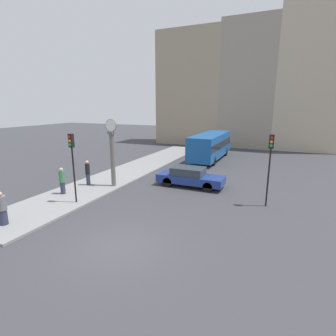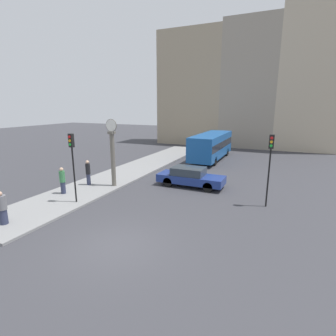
# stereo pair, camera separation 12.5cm
# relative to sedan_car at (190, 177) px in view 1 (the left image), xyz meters

# --- Properties ---
(ground_plane) EXTENTS (120.00, 120.00, 0.00)m
(ground_plane) POSITION_rel_sedan_car_xyz_m (0.01, -8.94, -0.70)
(ground_plane) COLOR #38383D
(sidewalk_corner) EXTENTS (3.82, 27.18, 0.12)m
(sidewalk_corner) POSITION_rel_sedan_car_xyz_m (-6.14, 2.64, -0.64)
(sidewalk_corner) COLOR gray
(sidewalk_corner) RESTS_ON ground_plane
(building_row) EXTENTS (23.91, 5.00, 18.27)m
(building_row) POSITION_rel_sedan_car_xyz_m (0.39, 21.21, 7.72)
(building_row) COLOR gray
(building_row) RESTS_ON ground_plane
(sedan_car) EXTENTS (4.70, 1.71, 1.37)m
(sedan_car) POSITION_rel_sedan_car_xyz_m (0.00, 0.00, 0.00)
(sedan_car) COLOR navy
(sedan_car) RESTS_ON ground_plane
(bus_distant) EXTENTS (2.47, 8.87, 2.72)m
(bus_distant) POSITION_rel_sedan_car_xyz_m (-1.17, 9.95, 0.86)
(bus_distant) COLOR #195199
(bus_distant) RESTS_ON ground_plane
(traffic_light_near) EXTENTS (0.26, 0.24, 4.00)m
(traffic_light_near) POSITION_rel_sedan_car_xyz_m (-4.93, -5.99, 2.27)
(traffic_light_near) COLOR black
(traffic_light_near) RESTS_ON sidewalk_corner
(traffic_light_far) EXTENTS (0.26, 0.24, 4.10)m
(traffic_light_far) POSITION_rel_sedan_car_xyz_m (5.25, -1.85, 2.22)
(traffic_light_far) COLOR black
(traffic_light_far) RESTS_ON ground_plane
(street_clock) EXTENTS (0.85, 0.39, 4.63)m
(street_clock) POSITION_rel_sedan_car_xyz_m (-4.81, -2.41, 1.72)
(street_clock) COLOR #666056
(street_clock) RESTS_ON sidewalk_corner
(pedestrian_green_hoodie) EXTENTS (0.35, 0.35, 1.71)m
(pedestrian_green_hoodie) POSITION_rel_sedan_car_xyz_m (-6.77, -5.16, 0.28)
(pedestrian_green_hoodie) COLOR #2D334C
(pedestrian_green_hoodie) RESTS_ON sidewalk_corner
(pedestrian_black_jacket) EXTENTS (0.32, 0.32, 1.77)m
(pedestrian_black_jacket) POSITION_rel_sedan_car_xyz_m (-6.57, -2.99, 0.32)
(pedestrian_black_jacket) COLOR #2D334C
(pedestrian_black_jacket) RESTS_ON sidewalk_corner
(pedestrian_grey_jacket) EXTENTS (0.44, 0.44, 1.62)m
(pedestrian_grey_jacket) POSITION_rel_sedan_car_xyz_m (-5.96, -9.66, 0.21)
(pedestrian_grey_jacket) COLOR #2D334C
(pedestrian_grey_jacket) RESTS_ON sidewalk_corner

